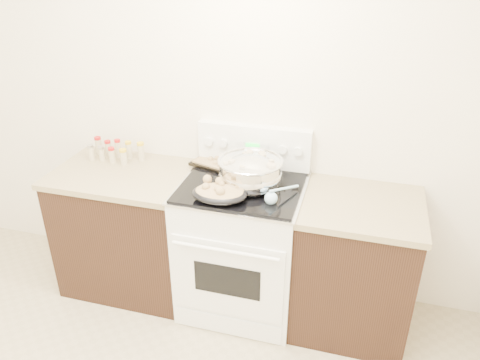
% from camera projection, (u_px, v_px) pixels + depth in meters
% --- Properties ---
extents(room_shell, '(4.10, 3.60, 2.75)m').
position_uv_depth(room_shell, '(9.00, 160.00, 1.43)').
color(room_shell, white).
rests_on(room_shell, ground).
extents(counter_left, '(0.93, 0.67, 0.92)m').
position_uv_depth(counter_left, '(131.00, 229.00, 3.34)').
color(counter_left, black).
rests_on(counter_left, ground).
extents(counter_right, '(0.73, 0.67, 0.92)m').
position_uv_depth(counter_right, '(353.00, 265.00, 2.96)').
color(counter_right, black).
rests_on(counter_right, ground).
extents(kitchen_range, '(0.78, 0.73, 1.22)m').
position_uv_depth(kitchen_range, '(242.00, 244.00, 3.12)').
color(kitchen_range, white).
rests_on(kitchen_range, ground).
extents(mixing_bowl, '(0.44, 0.44, 0.23)m').
position_uv_depth(mixing_bowl, '(250.00, 173.00, 2.85)').
color(mixing_bowl, silver).
rests_on(mixing_bowl, kitchen_range).
extents(roasting_pan, '(0.34, 0.25, 0.12)m').
position_uv_depth(roasting_pan, '(219.00, 192.00, 2.72)').
color(roasting_pan, black).
rests_on(roasting_pan, kitchen_range).
extents(baking_sheet, '(0.40, 0.33, 0.06)m').
position_uv_depth(baking_sheet, '(220.00, 162.00, 3.15)').
color(baking_sheet, black).
rests_on(baking_sheet, kitchen_range).
extents(wooden_spoon, '(0.19, 0.19, 0.04)m').
position_uv_depth(wooden_spoon, '(226.00, 181.00, 2.92)').
color(wooden_spoon, '#AC744F').
rests_on(wooden_spoon, kitchen_range).
extents(blue_ladle, '(0.17, 0.24, 0.10)m').
position_uv_depth(blue_ladle, '(273.00, 197.00, 2.70)').
color(blue_ladle, '#9ECEEC').
rests_on(blue_ladle, kitchen_range).
extents(spice_jars, '(0.39, 0.15, 0.13)m').
position_uv_depth(spice_jars, '(115.00, 151.00, 3.27)').
color(spice_jars, '#BFB28C').
rests_on(spice_jars, counter_left).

